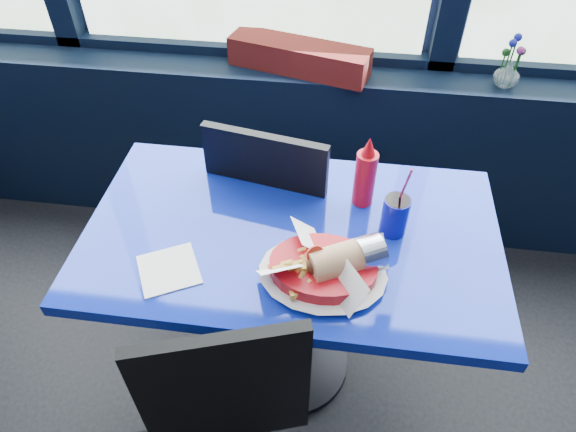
% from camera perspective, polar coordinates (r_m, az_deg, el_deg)
% --- Properties ---
extents(window_sill, '(5.00, 0.26, 0.80)m').
position_cam_1_polar(window_sill, '(2.41, -4.09, 8.14)').
color(window_sill, black).
rests_on(window_sill, ground).
extents(near_table, '(1.20, 0.70, 0.75)m').
position_cam_1_polar(near_table, '(1.63, 0.36, -6.10)').
color(near_table, black).
rests_on(near_table, ground).
extents(chair_near_back, '(0.49, 0.50, 0.93)m').
position_cam_1_polar(chair_near_back, '(1.88, -2.39, 1.22)').
color(chair_near_back, black).
rests_on(chair_near_back, ground).
extents(planter_box, '(0.58, 0.28, 0.11)m').
position_cam_1_polar(planter_box, '(2.12, 1.23, 17.28)').
color(planter_box, maroon).
rests_on(planter_box, window_sill).
extents(flower_vase, '(0.12, 0.12, 0.20)m').
position_cam_1_polar(flower_vase, '(2.17, 23.27, 14.56)').
color(flower_vase, silver).
rests_on(flower_vase, window_sill).
extents(food_basket, '(0.32, 0.30, 0.11)m').
position_cam_1_polar(food_basket, '(1.35, 4.22, -5.62)').
color(food_basket, '#B30B15').
rests_on(food_basket, near_table).
extents(ketchup_bottle, '(0.06, 0.06, 0.24)m').
position_cam_1_polar(ketchup_bottle, '(1.53, 8.59, 4.55)').
color(ketchup_bottle, '#B30B15').
rests_on(ketchup_bottle, near_table).
extents(soda_cup, '(0.08, 0.08, 0.26)m').
position_cam_1_polar(soda_cup, '(1.48, 11.81, 0.13)').
color(soda_cup, '#0C0D8A').
rests_on(soda_cup, near_table).
extents(napkin, '(0.21, 0.21, 0.00)m').
position_cam_1_polar(napkin, '(1.43, -13.10, -5.82)').
color(napkin, white).
rests_on(napkin, near_table).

